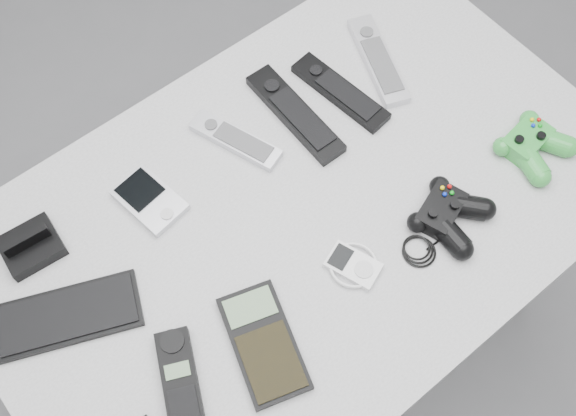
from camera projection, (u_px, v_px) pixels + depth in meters
floor at (305, 353)px, 1.90m from camera, size 3.50×3.50×0.00m
desk at (303, 223)px, 1.28m from camera, size 1.18×0.76×0.79m
pda_keyboard at (68, 315)px, 1.12m from camera, size 0.26×0.19×0.01m
dock_bracket at (29, 243)px, 1.16m from camera, size 0.10×0.09×0.05m
pda at (150, 200)px, 1.21m from camera, size 0.10×0.14×0.02m
remote_silver_a at (235, 140)px, 1.27m from camera, size 0.11×0.19×0.02m
remote_black_a at (295, 113)px, 1.30m from camera, size 0.06×0.25×0.02m
remote_black_b at (340, 92)px, 1.32m from camera, size 0.08×0.22×0.02m
remote_silver_b at (378, 60)px, 1.36m from camera, size 0.13×0.23×0.02m
cordless_handset at (181, 384)px, 1.06m from camera, size 0.12×0.18×0.03m
calculator at (264, 343)px, 1.09m from camera, size 0.15×0.21×0.02m
mp3_player at (353, 265)px, 1.16m from camera, size 0.11×0.11×0.02m
controller_black at (448, 213)px, 1.19m from camera, size 0.26×0.20×0.04m
controller_green at (533, 144)px, 1.25m from camera, size 0.14×0.15×0.04m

